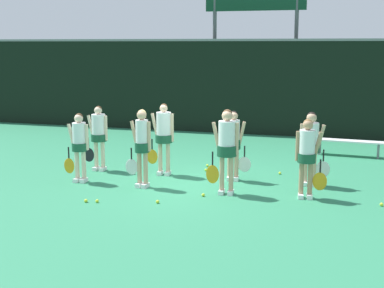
{
  "coord_description": "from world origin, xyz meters",
  "views": [
    {
      "loc": [
        3.41,
        -11.38,
        3.16
      ],
      "look_at": [
        0.01,
        0.02,
        0.92
      ],
      "focal_mm": 50.0,
      "sensor_mm": 36.0,
      "label": 1
    }
  ],
  "objects_px": {
    "tennis_ball_2": "(280,173)",
    "tennis_ball_7": "(203,195)",
    "player_0": "(79,142)",
    "player_2": "(227,144)",
    "tennis_ball_4": "(207,165)",
    "player_3": "(307,152)",
    "tennis_ball_6": "(381,204)",
    "player_7": "(311,142)",
    "tennis_ball_3": "(158,202)",
    "player_5": "(164,133)",
    "tennis_ball_1": "(206,170)",
    "player_4": "(99,133)",
    "bench_courtside": "(349,142)",
    "player_6": "(234,141)",
    "player_1": "(142,142)",
    "tennis_ball_0": "(97,201)",
    "tennis_ball_5": "(86,201)",
    "scoreboard": "(255,9)"
  },
  "relations": [
    {
      "from": "tennis_ball_4",
      "to": "player_0",
      "type": "bearing_deg",
      "value": -136.35
    },
    {
      "from": "player_3",
      "to": "tennis_ball_3",
      "type": "bearing_deg",
      "value": -163.86
    },
    {
      "from": "tennis_ball_2",
      "to": "tennis_ball_4",
      "type": "xyz_separation_m",
      "value": [
        -1.92,
        0.29,
        0.0
      ]
    },
    {
      "from": "player_4",
      "to": "tennis_ball_2",
      "type": "height_order",
      "value": "player_4"
    },
    {
      "from": "tennis_ball_4",
      "to": "tennis_ball_5",
      "type": "xyz_separation_m",
      "value": [
        -1.53,
        -3.77,
        0.0
      ]
    },
    {
      "from": "player_2",
      "to": "tennis_ball_4",
      "type": "xyz_separation_m",
      "value": [
        -1.04,
        2.35,
        -1.06
      ]
    },
    {
      "from": "tennis_ball_1",
      "to": "tennis_ball_4",
      "type": "distance_m",
      "value": 0.49
    },
    {
      "from": "player_5",
      "to": "tennis_ball_1",
      "type": "xyz_separation_m",
      "value": [
        0.89,
        0.63,
        -1.01
      ]
    },
    {
      "from": "player_5",
      "to": "tennis_ball_4",
      "type": "distance_m",
      "value": 1.7
    },
    {
      "from": "player_1",
      "to": "player_7",
      "type": "distance_m",
      "value": 3.77
    },
    {
      "from": "tennis_ball_0",
      "to": "player_0",
      "type": "bearing_deg",
      "value": 128.51
    },
    {
      "from": "tennis_ball_2",
      "to": "tennis_ball_7",
      "type": "distance_m",
      "value": 2.72
    },
    {
      "from": "player_5",
      "to": "tennis_ball_4",
      "type": "relative_size",
      "value": 25.24
    },
    {
      "from": "player_5",
      "to": "player_7",
      "type": "distance_m",
      "value": 3.49
    },
    {
      "from": "player_5",
      "to": "tennis_ball_5",
      "type": "height_order",
      "value": "player_5"
    },
    {
      "from": "tennis_ball_1",
      "to": "tennis_ball_2",
      "type": "xyz_separation_m",
      "value": [
        1.83,
        0.2,
        0.0
      ]
    },
    {
      "from": "player_3",
      "to": "tennis_ball_6",
      "type": "relative_size",
      "value": 23.47
    },
    {
      "from": "scoreboard",
      "to": "tennis_ball_3",
      "type": "distance_m",
      "value": 10.67
    },
    {
      "from": "player_0",
      "to": "player_4",
      "type": "distance_m",
      "value": 1.17
    },
    {
      "from": "scoreboard",
      "to": "player_5",
      "type": "xyz_separation_m",
      "value": [
        -0.84,
        -7.45,
        -3.34
      ]
    },
    {
      "from": "bench_courtside",
      "to": "tennis_ball_2",
      "type": "relative_size",
      "value": 30.47
    },
    {
      "from": "player_7",
      "to": "tennis_ball_3",
      "type": "distance_m",
      "value": 3.75
    },
    {
      "from": "player_0",
      "to": "player_1",
      "type": "bearing_deg",
      "value": -3.32
    },
    {
      "from": "bench_courtside",
      "to": "tennis_ball_4",
      "type": "xyz_separation_m",
      "value": [
        -3.5,
        -2.48,
        -0.36
      ]
    },
    {
      "from": "player_7",
      "to": "tennis_ball_0",
      "type": "bearing_deg",
      "value": -148.41
    },
    {
      "from": "player_3",
      "to": "tennis_ball_7",
      "type": "height_order",
      "value": "player_3"
    },
    {
      "from": "player_4",
      "to": "tennis_ball_4",
      "type": "height_order",
      "value": "player_4"
    },
    {
      "from": "scoreboard",
      "to": "player_3",
      "type": "relative_size",
      "value": 3.39
    },
    {
      "from": "player_2",
      "to": "tennis_ball_5",
      "type": "xyz_separation_m",
      "value": [
        -2.57,
        -1.42,
        -1.06
      ]
    },
    {
      "from": "bench_courtside",
      "to": "tennis_ball_6",
      "type": "relative_size",
      "value": 28.29
    },
    {
      "from": "player_0",
      "to": "tennis_ball_3",
      "type": "xyz_separation_m",
      "value": [
        2.3,
        -1.1,
        -0.9
      ]
    },
    {
      "from": "tennis_ball_7",
      "to": "scoreboard",
      "type": "bearing_deg",
      "value": 93.72
    },
    {
      "from": "player_0",
      "to": "tennis_ball_7",
      "type": "relative_size",
      "value": 23.48
    },
    {
      "from": "player_6",
      "to": "tennis_ball_0",
      "type": "bearing_deg",
      "value": -140.11
    },
    {
      "from": "player_6",
      "to": "player_1",
      "type": "bearing_deg",
      "value": -156.03
    },
    {
      "from": "scoreboard",
      "to": "tennis_ball_1",
      "type": "relative_size",
      "value": 86.27
    },
    {
      "from": "player_5",
      "to": "tennis_ball_7",
      "type": "relative_size",
      "value": 25.59
    },
    {
      "from": "tennis_ball_2",
      "to": "tennis_ball_3",
      "type": "bearing_deg",
      "value": -123.11
    },
    {
      "from": "player_1",
      "to": "player_7",
      "type": "height_order",
      "value": "player_1"
    },
    {
      "from": "tennis_ball_6",
      "to": "tennis_ball_1",
      "type": "bearing_deg",
      "value": 155.75
    },
    {
      "from": "player_5",
      "to": "scoreboard",
      "type": "bearing_deg",
      "value": 80.21
    },
    {
      "from": "tennis_ball_6",
      "to": "player_7",
      "type": "bearing_deg",
      "value": 141.17
    },
    {
      "from": "player_1",
      "to": "tennis_ball_7",
      "type": "bearing_deg",
      "value": -8.99
    },
    {
      "from": "player_1",
      "to": "tennis_ball_3",
      "type": "bearing_deg",
      "value": -50.89
    },
    {
      "from": "player_5",
      "to": "tennis_ball_3",
      "type": "height_order",
      "value": "player_5"
    },
    {
      "from": "player_2",
      "to": "player_6",
      "type": "height_order",
      "value": "player_2"
    },
    {
      "from": "player_3",
      "to": "tennis_ball_4",
      "type": "relative_size",
      "value": 23.94
    },
    {
      "from": "player_1",
      "to": "tennis_ball_5",
      "type": "bearing_deg",
      "value": -110.18
    },
    {
      "from": "tennis_ball_1",
      "to": "player_1",
      "type": "bearing_deg",
      "value": -117.74
    },
    {
      "from": "player_5",
      "to": "bench_courtside",
      "type": "bearing_deg",
      "value": 36.62
    }
  ]
}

